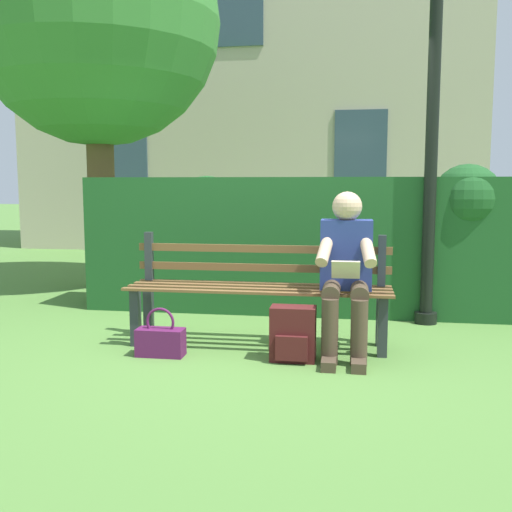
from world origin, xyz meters
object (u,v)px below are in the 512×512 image
(person_seated, at_px, (346,268))
(backpack, at_px, (293,334))
(lamp_post, at_px, (434,70))
(park_bench, at_px, (259,289))
(tree, at_px, (89,29))
(handbag, at_px, (161,341))

(person_seated, relative_size, backpack, 3.06)
(lamp_post, bearing_deg, person_seated, 56.84)
(park_bench, relative_size, tree, 0.44)
(park_bench, height_order, lamp_post, lamp_post)
(backpack, bearing_deg, lamp_post, -128.79)
(person_seated, xyz_separation_m, backpack, (0.36, 0.24, -0.45))
(handbag, bearing_deg, lamp_post, -146.07)
(person_seated, bearing_deg, tree, -40.16)
(backpack, bearing_deg, handbag, 2.19)
(person_seated, bearing_deg, lamp_post, -123.16)
(lamp_post, bearing_deg, park_bench, 34.01)
(person_seated, distance_m, handbag, 1.45)
(park_bench, distance_m, tree, 4.37)
(person_seated, relative_size, handbag, 3.33)
(backpack, relative_size, handbag, 1.09)
(tree, relative_size, handbag, 12.90)
(person_seated, xyz_separation_m, handbag, (1.32, 0.28, -0.52))
(park_bench, bearing_deg, person_seated, 166.57)
(lamp_post, bearing_deg, tree, -21.93)
(park_bench, xyz_separation_m, lamp_post, (-1.38, -0.93, 1.78))
(person_seated, bearing_deg, backpack, 34.18)
(tree, xyz_separation_m, backpack, (-2.75, 2.87, -2.90))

